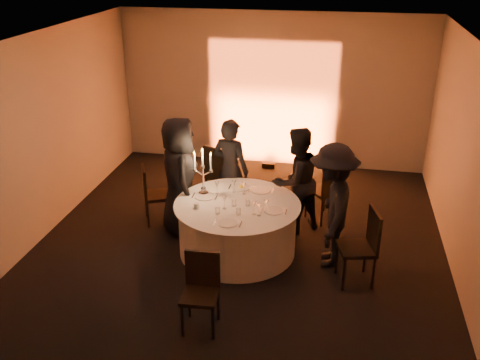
% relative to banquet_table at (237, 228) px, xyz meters
% --- Properties ---
extents(floor, '(7.00, 7.00, 0.00)m').
position_rel_banquet_table_xyz_m(floor, '(0.00, 0.00, -0.38)').
color(floor, black).
rests_on(floor, ground).
extents(ceiling, '(7.00, 7.00, 0.00)m').
position_rel_banquet_table_xyz_m(ceiling, '(0.00, 0.00, 2.62)').
color(ceiling, white).
rests_on(ceiling, wall_back).
extents(wall_back, '(7.00, 0.00, 7.00)m').
position_rel_banquet_table_xyz_m(wall_back, '(0.00, 3.50, 1.12)').
color(wall_back, '#B3ADA6').
rests_on(wall_back, floor).
extents(wall_front, '(7.00, 0.00, 7.00)m').
position_rel_banquet_table_xyz_m(wall_front, '(0.00, -3.50, 1.12)').
color(wall_front, '#B3ADA6').
rests_on(wall_front, floor).
extents(wall_left, '(0.00, 7.00, 7.00)m').
position_rel_banquet_table_xyz_m(wall_left, '(-3.00, 0.00, 1.12)').
color(wall_left, '#B3ADA6').
rests_on(wall_left, floor).
extents(wall_right, '(0.00, 7.00, 7.00)m').
position_rel_banquet_table_xyz_m(wall_right, '(3.00, 0.00, 1.12)').
color(wall_right, '#B3ADA6').
rests_on(wall_right, floor).
extents(uplighter_fixture, '(0.25, 0.12, 0.10)m').
position_rel_banquet_table_xyz_m(uplighter_fixture, '(0.00, 3.20, -0.33)').
color(uplighter_fixture, black).
rests_on(uplighter_fixture, floor).
extents(banquet_table, '(1.80, 1.80, 0.77)m').
position_rel_banquet_table_xyz_m(banquet_table, '(0.00, 0.00, 0.00)').
color(banquet_table, black).
rests_on(banquet_table, floor).
extents(chair_left, '(0.55, 0.55, 0.96)m').
position_rel_banquet_table_xyz_m(chair_left, '(-1.50, 0.62, 0.15)').
color(chair_left, black).
rests_on(chair_left, floor).
extents(chair_back_left, '(0.60, 0.60, 1.07)m').
position_rel_banquet_table_xyz_m(chair_back_left, '(-0.58, 1.42, 0.23)').
color(chair_back_left, black).
rests_on(chair_back_left, floor).
extents(chair_back_right, '(0.65, 0.65, 1.05)m').
position_rel_banquet_table_xyz_m(chair_back_right, '(1.23, 1.18, 0.21)').
color(chair_back_right, black).
rests_on(chair_back_right, floor).
extents(chair_right, '(0.56, 0.56, 1.04)m').
position_rel_banquet_table_xyz_m(chair_right, '(1.76, -0.43, 0.20)').
color(chair_right, black).
rests_on(chair_right, floor).
extents(chair_front, '(0.43, 0.43, 0.94)m').
position_rel_banquet_table_xyz_m(chair_front, '(-0.09, -1.68, 0.14)').
color(chair_front, black).
rests_on(chair_front, floor).
extents(guest_left, '(0.91, 1.06, 1.84)m').
position_rel_banquet_table_xyz_m(guest_left, '(-0.98, 0.46, 0.53)').
color(guest_left, black).
rests_on(guest_left, floor).
extents(guest_back_left, '(0.71, 0.57, 1.69)m').
position_rel_banquet_table_xyz_m(guest_back_left, '(-0.30, 0.99, 0.46)').
color(guest_back_left, black).
rests_on(guest_back_left, floor).
extents(guest_back_right, '(1.03, 1.03, 1.68)m').
position_rel_banquet_table_xyz_m(guest_back_right, '(0.75, 0.79, 0.46)').
color(guest_back_right, black).
rests_on(guest_back_right, floor).
extents(guest_right, '(0.69, 1.16, 1.77)m').
position_rel_banquet_table_xyz_m(guest_right, '(1.32, -0.04, 0.50)').
color(guest_right, black).
rests_on(guest_right, floor).
extents(plate_left, '(0.36, 0.30, 0.01)m').
position_rel_banquet_table_xyz_m(plate_left, '(-0.51, 0.13, 0.39)').
color(plate_left, white).
rests_on(plate_left, banquet_table).
extents(plate_back_left, '(0.36, 0.28, 0.08)m').
position_rel_banquet_table_xyz_m(plate_back_left, '(-0.05, 0.53, 0.40)').
color(plate_back_left, white).
rests_on(plate_back_left, banquet_table).
extents(plate_back_right, '(0.36, 0.30, 0.01)m').
position_rel_banquet_table_xyz_m(plate_back_right, '(0.26, 0.50, 0.39)').
color(plate_back_right, white).
rests_on(plate_back_right, banquet_table).
extents(plate_right, '(0.36, 0.25, 0.01)m').
position_rel_banquet_table_xyz_m(plate_right, '(0.54, -0.13, 0.39)').
color(plate_right, white).
rests_on(plate_right, banquet_table).
extents(plate_front, '(0.36, 0.26, 0.01)m').
position_rel_banquet_table_xyz_m(plate_front, '(-0.01, -0.59, 0.39)').
color(plate_front, white).
rests_on(plate_front, banquet_table).
extents(coffee_cup, '(0.11, 0.11, 0.07)m').
position_rel_banquet_table_xyz_m(coffee_cup, '(-0.54, -0.22, 0.42)').
color(coffee_cup, white).
rests_on(coffee_cup, banquet_table).
extents(candelabra, '(0.30, 0.14, 0.72)m').
position_rel_banquet_table_xyz_m(candelabra, '(-0.55, 0.23, 0.64)').
color(candelabra, silver).
rests_on(candelabra, banquet_table).
extents(wine_glass_a, '(0.07, 0.07, 0.19)m').
position_rel_banquet_table_xyz_m(wine_glass_a, '(0.29, -0.27, 0.52)').
color(wine_glass_a, silver).
rests_on(wine_glass_a, banquet_table).
extents(wine_glass_b, '(0.07, 0.07, 0.19)m').
position_rel_banquet_table_xyz_m(wine_glass_b, '(-0.35, 0.27, 0.52)').
color(wine_glass_b, silver).
rests_on(wine_glass_b, banquet_table).
extents(wine_glass_c, '(0.07, 0.07, 0.19)m').
position_rel_banquet_table_xyz_m(wine_glass_c, '(0.36, -0.30, 0.52)').
color(wine_glass_c, silver).
rests_on(wine_glass_c, banquet_table).
extents(wine_glass_d, '(0.07, 0.07, 0.19)m').
position_rel_banquet_table_xyz_m(wine_glass_d, '(0.03, 0.33, 0.52)').
color(wine_glass_d, silver).
rests_on(wine_glass_d, banquet_table).
extents(wine_glass_e, '(0.07, 0.07, 0.19)m').
position_rel_banquet_table_xyz_m(wine_glass_e, '(0.44, -0.18, 0.52)').
color(wine_glass_e, silver).
rests_on(wine_glass_e, banquet_table).
extents(wine_glass_f, '(0.07, 0.07, 0.19)m').
position_rel_banquet_table_xyz_m(wine_glass_f, '(-0.15, -0.19, 0.52)').
color(wine_glass_f, silver).
rests_on(wine_glass_f, banquet_table).
extents(wine_glass_g, '(0.07, 0.07, 0.19)m').
position_rel_banquet_table_xyz_m(wine_glass_g, '(-0.12, 0.37, 0.52)').
color(wine_glass_g, silver).
rests_on(wine_glass_g, banquet_table).
extents(tumbler_a, '(0.07, 0.07, 0.09)m').
position_rel_banquet_table_xyz_m(tumbler_a, '(0.16, -0.03, 0.43)').
color(tumbler_a, silver).
rests_on(tumbler_a, banquet_table).
extents(tumbler_b, '(0.07, 0.07, 0.09)m').
position_rel_banquet_table_xyz_m(tumbler_b, '(0.08, -0.31, 0.43)').
color(tumbler_b, silver).
rests_on(tumbler_b, banquet_table).
extents(tumbler_c, '(0.07, 0.07, 0.09)m').
position_rel_banquet_table_xyz_m(tumbler_c, '(-0.03, -0.08, 0.43)').
color(tumbler_c, silver).
rests_on(tumbler_c, banquet_table).
extents(tumbler_d, '(0.07, 0.07, 0.09)m').
position_rel_banquet_table_xyz_m(tumbler_d, '(-0.20, -0.34, 0.43)').
color(tumbler_d, silver).
rests_on(tumbler_d, banquet_table).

